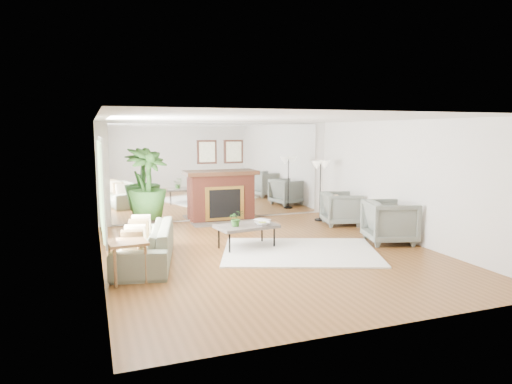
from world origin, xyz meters
name	(u,v)px	position (x,y,z in m)	size (l,w,h in m)	color
ground	(270,253)	(0.00, 0.00, 0.00)	(7.00, 7.00, 0.00)	brown
wall_left	(100,195)	(-2.99, 0.00, 1.25)	(0.02, 7.00, 2.50)	silver
wall_right	(405,181)	(2.99, 0.00, 1.25)	(0.02, 7.00, 2.50)	silver
wall_back	(220,171)	(0.00, 3.49, 1.25)	(6.00, 0.02, 2.50)	silver
mirror_panel	(220,171)	(0.00, 3.47, 1.25)	(5.40, 0.04, 2.40)	silver
window_panel	(101,186)	(-2.96, 0.40, 1.35)	(0.04, 2.40, 1.50)	#B2E09E
fireplace	(223,195)	(0.00, 3.26, 0.66)	(1.85, 0.83, 2.05)	maroon
area_rug	(300,252)	(0.54, -0.17, 0.02)	(2.87, 2.05, 0.03)	white
coffee_table	(247,227)	(-0.31, 0.48, 0.43)	(1.25, 0.85, 0.46)	#574C45
sofa	(145,244)	(-2.29, 0.14, 0.33)	(2.26, 0.88, 0.66)	slate
armchair_back	(342,208)	(2.60, 1.82, 0.40)	(0.85, 0.88, 0.80)	gray
armchair_front	(390,222)	(2.60, -0.10, 0.44)	(0.93, 0.96, 0.87)	gray
side_table	(127,247)	(-2.65, -0.78, 0.53)	(0.62, 0.62, 0.63)	olive
potted_ficus	(148,187)	(-1.90, 2.89, 1.00)	(1.16, 1.16, 1.88)	black
floor_lamp	(321,170)	(2.34, 2.46, 1.30)	(0.50, 0.28, 1.52)	black
tabletop_plant	(236,218)	(-0.54, 0.42, 0.62)	(0.28, 0.24, 0.31)	#2E551F
fruit_bowl	(262,223)	(-0.03, 0.35, 0.50)	(0.27, 0.27, 0.07)	olive
book	(259,221)	(0.04, 0.73, 0.48)	(0.22, 0.29, 0.02)	olive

